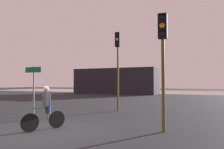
# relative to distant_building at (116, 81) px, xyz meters

# --- Properties ---
(ground_plane) EXTENTS (120.00, 120.00, 0.00)m
(ground_plane) POSITION_rel_distant_building_xyz_m (8.11, -25.66, -1.98)
(ground_plane) COLOR black
(water_strip) EXTENTS (80.00, 16.00, 0.01)m
(water_strip) POSITION_rel_distant_building_xyz_m (8.11, 10.00, -1.98)
(water_strip) COLOR #9E937F
(water_strip) RESTS_ON ground
(distant_building) EXTENTS (13.15, 4.00, 3.96)m
(distant_building) POSITION_rel_distant_building_xyz_m (0.00, 0.00, 0.00)
(distant_building) COLOR black
(distant_building) RESTS_ON ground
(traffic_light_center) EXTENTS (0.33, 0.35, 4.87)m
(traffic_light_center) POSITION_rel_distant_building_xyz_m (8.43, -19.38, 1.38)
(traffic_light_center) COLOR #4C4719
(traffic_light_center) RESTS_ON ground
(traffic_light_near_right) EXTENTS (0.33, 0.34, 4.22)m
(traffic_light_near_right) POSITION_rel_distant_building_xyz_m (12.08, -23.97, 0.96)
(traffic_light_near_right) COLOR #4C4719
(traffic_light_near_right) RESTS_ON ground
(direction_sign_post) EXTENTS (1.10, 0.13, 2.60)m
(direction_sign_post) POSITION_rel_distant_building_xyz_m (5.27, -23.16, -0.29)
(direction_sign_post) COLOR slate
(direction_sign_post) RESTS_ON ground
(cyclist) EXTENTS (0.76, 1.59, 1.62)m
(cyclist) POSITION_rel_distant_building_xyz_m (8.01, -25.37, -1.16)
(cyclist) COLOR black
(cyclist) RESTS_ON ground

